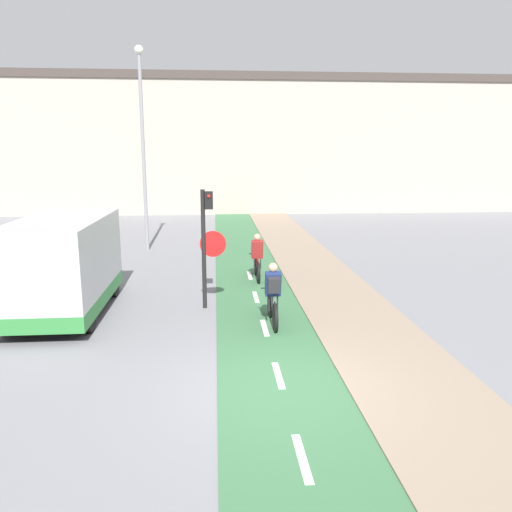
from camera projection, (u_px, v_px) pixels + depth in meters
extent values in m
plane|color=gray|center=(282.00, 389.00, 8.51)|extent=(120.00, 120.00, 0.00)
cube|color=#3D7047|center=(282.00, 388.00, 8.51)|extent=(2.21, 60.00, 0.02)
cube|color=white|center=(302.00, 458.00, 6.56)|extent=(0.12, 1.10, 0.00)
cube|color=white|center=(278.00, 375.00, 9.00)|extent=(0.12, 1.10, 0.00)
cube|color=white|center=(265.00, 328.00, 11.44)|extent=(0.12, 1.10, 0.00)
cube|color=white|center=(256.00, 297.00, 13.88)|extent=(0.12, 1.10, 0.00)
cube|color=white|center=(250.00, 275.00, 16.32)|extent=(0.12, 1.10, 0.00)
cube|color=gray|center=(413.00, 383.00, 8.69)|extent=(2.40, 60.00, 0.05)
cube|color=#B2A899|center=(230.00, 149.00, 34.22)|extent=(60.00, 5.00, 8.45)
cube|color=#473D38|center=(230.00, 81.00, 33.32)|extent=(60.00, 5.20, 0.50)
cylinder|color=black|center=(204.00, 250.00, 12.68)|extent=(0.11, 0.11, 3.07)
cube|color=black|center=(209.00, 200.00, 12.43)|extent=(0.20, 0.20, 0.44)
sphere|color=red|center=(209.00, 196.00, 12.30)|extent=(0.09, 0.09, 0.09)
cone|color=red|center=(213.00, 244.00, 12.66)|extent=(0.67, 0.01, 0.67)
cone|color=silver|center=(213.00, 244.00, 12.67)|extent=(0.60, 0.02, 0.60)
cylinder|color=gray|center=(143.00, 155.00, 19.93)|extent=(0.14, 0.14, 7.73)
sphere|color=silver|center=(139.00, 50.00, 19.13)|extent=(0.36, 0.36, 0.36)
cylinder|color=black|center=(275.00, 318.00, 11.18)|extent=(0.07, 0.65, 0.65)
cylinder|color=black|center=(270.00, 304.00, 12.21)|extent=(0.07, 0.65, 0.65)
cylinder|color=slate|center=(272.00, 301.00, 11.85)|extent=(0.04, 0.67, 0.41)
cylinder|color=slate|center=(274.00, 307.00, 11.37)|extent=(0.04, 0.35, 0.43)
cylinder|color=slate|center=(272.00, 295.00, 11.66)|extent=(0.04, 0.98, 0.07)
cylinder|color=slate|center=(274.00, 315.00, 11.37)|extent=(0.04, 0.40, 0.05)
cylinder|color=black|center=(270.00, 288.00, 12.12)|extent=(0.46, 0.03, 0.03)
cube|color=navy|center=(273.00, 284.00, 11.48)|extent=(0.36, 0.31, 0.59)
sphere|color=tan|center=(273.00, 267.00, 11.44)|extent=(0.22, 0.22, 0.22)
cylinder|color=#232328|center=(269.00, 302.00, 11.53)|extent=(0.04, 0.07, 0.41)
cylinder|color=#232328|center=(277.00, 302.00, 11.54)|extent=(0.04, 0.07, 0.41)
cube|color=#28282D|center=(274.00, 285.00, 11.30)|extent=(0.28, 0.23, 0.39)
cylinder|color=black|center=(258.00, 273.00, 15.36)|extent=(0.07, 0.64, 0.64)
cylinder|color=black|center=(256.00, 266.00, 16.37)|extent=(0.07, 0.64, 0.64)
cylinder|color=maroon|center=(257.00, 263.00, 16.02)|extent=(0.04, 0.66, 0.40)
cylinder|color=maroon|center=(258.00, 266.00, 15.55)|extent=(0.04, 0.34, 0.42)
cylinder|color=maroon|center=(257.00, 258.00, 15.83)|extent=(0.04, 0.96, 0.07)
cylinder|color=maroon|center=(258.00, 272.00, 15.55)|extent=(0.04, 0.40, 0.05)
cylinder|color=black|center=(256.00, 254.00, 16.29)|extent=(0.46, 0.03, 0.03)
cube|color=maroon|center=(257.00, 249.00, 15.66)|extent=(0.36, 0.31, 0.59)
sphere|color=tan|center=(257.00, 237.00, 15.62)|extent=(0.22, 0.22, 0.22)
cylinder|color=#232328|center=(254.00, 263.00, 15.70)|extent=(0.04, 0.07, 0.40)
cylinder|color=#232328|center=(261.00, 263.00, 15.72)|extent=(0.04, 0.07, 0.40)
cube|color=#B7B7BC|center=(63.00, 262.00, 12.29)|extent=(1.98, 4.41, 2.15)
cube|color=#33843D|center=(66.00, 297.00, 12.47)|extent=(1.99, 4.42, 0.36)
cube|color=black|center=(85.00, 233.00, 14.34)|extent=(1.78, 0.04, 0.70)
cylinder|color=black|center=(48.00, 286.00, 13.81)|extent=(0.18, 0.70, 0.70)
cylinder|color=black|center=(114.00, 284.00, 13.95)|extent=(0.18, 0.70, 0.70)
cylinder|color=black|center=(6.00, 319.00, 11.02)|extent=(0.18, 0.70, 0.70)
cylinder|color=black|center=(89.00, 317.00, 11.16)|extent=(0.18, 0.70, 0.70)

